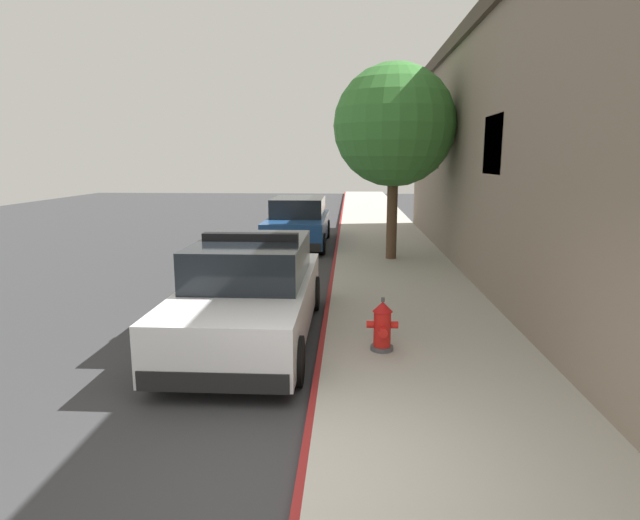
{
  "coord_description": "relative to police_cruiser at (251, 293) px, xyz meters",
  "views": [
    {
      "loc": [
        0.35,
        -3.99,
        2.81
      ],
      "look_at": [
        -0.18,
        5.45,
        1.0
      ],
      "focal_mm": 29.74,
      "sensor_mm": 36.0,
      "label": 1
    }
  ],
  "objects": [
    {
      "name": "ground_plane",
      "position": [
        -3.31,
        6.01,
        -0.84
      ],
      "size": [
        32.8,
        60.0,
        0.2
      ],
      "primitive_type": "cube",
      "color": "#353538"
    },
    {
      "name": "sidewalk_pavement",
      "position": [
        2.69,
        6.01,
        -0.66
      ],
      "size": [
        3.02,
        60.0,
        0.17
      ],
      "primitive_type": "cube",
      "color": "#ADA89E",
      "rests_on": "ground"
    },
    {
      "name": "curb_painted_edge",
      "position": [
        1.14,
        6.01,
        -0.66
      ],
      "size": [
        0.08,
        60.0,
        0.17
      ],
      "primitive_type": "cube",
      "color": "maroon",
      "rests_on": "ground"
    },
    {
      "name": "police_cruiser",
      "position": [
        0.0,
        0.0,
        0.0
      ],
      "size": [
        1.94,
        4.84,
        1.68
      ],
      "color": "white",
      "rests_on": "ground"
    },
    {
      "name": "parked_car_silver_ahead",
      "position": [
        -0.15,
        9.35,
        -0.0
      ],
      "size": [
        1.94,
        4.84,
        1.56
      ],
      "color": "navy",
      "rests_on": "ground"
    },
    {
      "name": "fire_hydrant",
      "position": [
        2.0,
        -0.88,
        -0.23
      ],
      "size": [
        0.44,
        0.4,
        0.76
      ],
      "color": "#4C4C51",
      "rests_on": "sidewalk_pavement"
    },
    {
      "name": "street_tree",
      "position": [
        2.66,
        6.19,
        2.9
      ],
      "size": [
        3.15,
        3.15,
        5.07
      ],
      "color": "brown",
      "rests_on": "sidewalk_pavement"
    }
  ]
}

